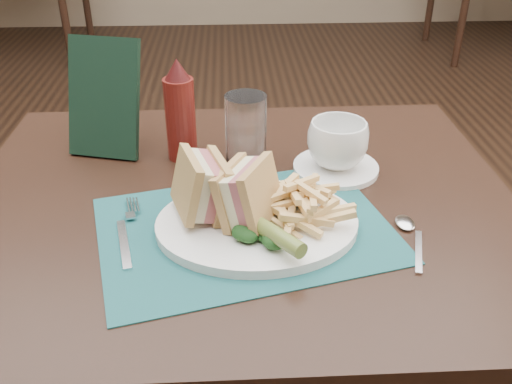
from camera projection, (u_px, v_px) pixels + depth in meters
The scene contains 18 objects.
floor at pixel (239, 321), 1.74m from camera, with size 7.00×7.00×0.00m, color black.
wall_back at pixel (228, 24), 4.74m from camera, with size 6.00×6.00×0.00m, color gray.
table_main at pixel (243, 359), 1.12m from camera, with size 0.90×0.75×0.75m, color black, non-canonical shape.
table_bg_left at pixel (16, 0), 3.85m from camera, with size 0.90×0.75×0.75m, color black, non-canonical shape.
placemat at pixel (245, 229), 0.85m from camera, with size 0.42×0.30×0.00m, color #184D4E.
plate at pixel (257, 224), 0.85m from camera, with size 0.30×0.24×0.01m, color white, non-canonical shape.
sandwich_half_a at pixel (187, 187), 0.83m from camera, with size 0.06×0.10×0.09m, color tan, non-canonical shape.
sandwich_half_b at pixel (235, 190), 0.82m from camera, with size 0.06×0.09×0.09m, color tan, non-canonical shape.
kale_garnish at pixel (262, 233), 0.79m from camera, with size 0.11×0.08×0.03m, color black, non-canonical shape.
pickle_spear at pixel (271, 232), 0.78m from camera, with size 0.02×0.02×0.12m, color #566727.
fries_pile at pixel (304, 198), 0.84m from camera, with size 0.18×0.20×0.06m, color #E3BA71, non-canonical shape.
fork at pixel (127, 230), 0.84m from camera, with size 0.03×0.17×0.01m, color silver, non-canonical shape.
spoon at pixel (414, 239), 0.82m from camera, with size 0.03×0.15×0.01m, color silver, non-canonical shape.
saucer at pixel (336, 168), 1.01m from camera, with size 0.15×0.15×0.01m, color white.
coffee_cup at pixel (338, 144), 0.98m from camera, with size 0.10×0.10×0.08m, color white.
drinking_glass at pixel (246, 131), 1.00m from camera, with size 0.07×0.07×0.13m, color white.
ketchup_bottle at pixel (180, 110), 1.01m from camera, with size 0.05×0.05×0.19m, color #54120E, non-canonical shape.
check_presenter at pixel (104, 98), 1.02m from camera, with size 0.13×0.01×0.21m, color black.
Camera 1 is at (-0.02, -1.29, 1.23)m, focal length 40.00 mm.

